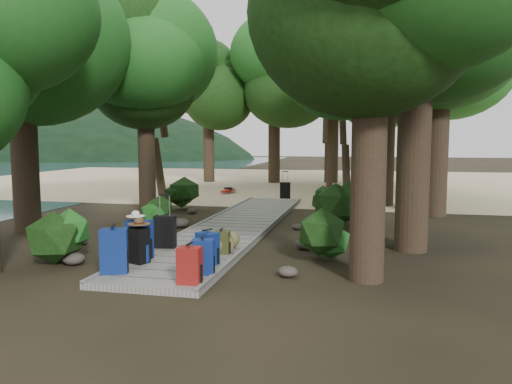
% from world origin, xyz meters
% --- Properties ---
extents(ground, '(120.00, 120.00, 0.00)m').
position_xyz_m(ground, '(0.00, 0.00, 0.00)').
color(ground, '#302718').
rests_on(ground, ground).
extents(sand_beach, '(40.00, 22.00, 0.02)m').
position_xyz_m(sand_beach, '(0.00, 16.00, 0.01)').
color(sand_beach, '#C6B286').
rests_on(sand_beach, ground).
extents(distant_hill, '(32.00, 16.00, 12.00)m').
position_xyz_m(distant_hill, '(-40.00, 48.00, 0.00)').
color(distant_hill, black).
rests_on(distant_hill, ground).
extents(boardwalk, '(2.00, 12.00, 0.12)m').
position_xyz_m(boardwalk, '(0.00, 1.00, 0.06)').
color(boardwalk, gray).
rests_on(boardwalk, ground).
extents(backpack_left_a, '(0.54, 0.46, 0.85)m').
position_xyz_m(backpack_left_a, '(-0.75, -4.32, 0.54)').
color(backpack_left_a, navy).
rests_on(backpack_left_a, boardwalk).
extents(backpack_left_b, '(0.47, 0.41, 0.73)m').
position_xyz_m(backpack_left_b, '(-0.68, -3.58, 0.48)').
color(backpack_left_b, black).
rests_on(backpack_left_b, boardwalk).
extents(backpack_left_c, '(0.49, 0.39, 0.83)m').
position_xyz_m(backpack_left_c, '(-0.78, -3.27, 0.53)').
color(backpack_left_c, navy).
rests_on(backpack_left_c, boardwalk).
extents(backpack_left_d, '(0.35, 0.27, 0.49)m').
position_xyz_m(backpack_left_d, '(-0.79, -2.14, 0.37)').
color(backpack_left_d, navy).
rests_on(backpack_left_d, boardwalk).
extents(backpack_right_a, '(0.37, 0.27, 0.66)m').
position_xyz_m(backpack_right_a, '(0.74, -4.66, 0.45)').
color(backpack_right_a, maroon).
rests_on(backpack_right_a, boardwalk).
extents(backpack_right_b, '(0.42, 0.34, 0.66)m').
position_xyz_m(backpack_right_b, '(0.76, -4.07, 0.45)').
color(backpack_right_b, navy).
rests_on(backpack_right_b, boardwalk).
extents(backpack_right_c, '(0.46, 0.41, 0.65)m').
position_xyz_m(backpack_right_c, '(0.62, -3.39, 0.44)').
color(backpack_right_c, navy).
rests_on(backpack_right_c, boardwalk).
extents(backpack_right_d, '(0.34, 0.26, 0.50)m').
position_xyz_m(backpack_right_d, '(0.63, -2.52, 0.37)').
color(backpack_right_d, '#3D411B').
rests_on(backpack_right_d, boardwalk).
extents(duffel_right_khaki, '(0.50, 0.63, 0.37)m').
position_xyz_m(duffel_right_khaki, '(0.62, -2.25, 0.30)').
color(duffel_right_khaki, brown).
rests_on(duffel_right_khaki, boardwalk).
extents(suitcase_on_boardwalk, '(0.47, 0.31, 0.69)m').
position_xyz_m(suitcase_on_boardwalk, '(-0.69, -2.25, 0.46)').
color(suitcase_on_boardwalk, black).
rests_on(suitcase_on_boardwalk, boardwalk).
extents(lone_suitcase_on_sand, '(0.44, 0.29, 0.65)m').
position_xyz_m(lone_suitcase_on_sand, '(0.25, 7.92, 0.35)').
color(lone_suitcase_on_sand, black).
rests_on(lone_suitcase_on_sand, sand_beach).
extents(hat_brown, '(0.42, 0.42, 0.13)m').
position_xyz_m(hat_brown, '(-0.64, -3.57, 0.91)').
color(hat_brown, '#51351E').
rests_on(hat_brown, backpack_left_b).
extents(hat_white, '(0.35, 0.35, 0.12)m').
position_xyz_m(hat_white, '(-0.83, -3.32, 1.01)').
color(hat_white, silver).
rests_on(hat_white, backpack_left_c).
extents(kayak, '(1.23, 3.29, 0.32)m').
position_xyz_m(kayak, '(-2.56, 9.43, 0.18)').
color(kayak, '#AD1D0E').
rests_on(kayak, sand_beach).
extents(sun_lounger, '(1.01, 2.12, 0.66)m').
position_xyz_m(sun_lounger, '(3.17, 9.96, 0.35)').
color(sun_lounger, silver).
rests_on(sun_lounger, sand_beach).
extents(tree_right_a, '(5.00, 5.00, 8.33)m').
position_xyz_m(tree_right_a, '(3.48, -3.45, 4.17)').
color(tree_right_a, black).
rests_on(tree_right_a, ground).
extents(tree_right_b, '(5.61, 5.61, 10.02)m').
position_xyz_m(tree_right_b, '(4.42, -0.86, 5.01)').
color(tree_right_b, black).
rests_on(tree_right_b, ground).
extents(tree_right_c, '(4.85, 4.85, 8.40)m').
position_xyz_m(tree_right_c, '(3.65, 1.59, 4.20)').
color(tree_right_c, black).
rests_on(tree_right_c, ground).
extents(tree_right_d, '(5.72, 5.72, 10.48)m').
position_xyz_m(tree_right_d, '(5.58, 4.55, 5.24)').
color(tree_right_d, black).
rests_on(tree_right_d, ground).
extents(tree_right_e, '(4.97, 4.97, 8.95)m').
position_xyz_m(tree_right_e, '(4.12, 6.65, 4.48)').
color(tree_right_e, black).
rests_on(tree_right_e, ground).
extents(tree_right_f, '(5.60, 5.60, 10.00)m').
position_xyz_m(tree_right_f, '(6.21, 9.37, 5.00)').
color(tree_right_f, black).
rests_on(tree_right_f, ground).
extents(tree_left_b, '(5.35, 5.35, 9.63)m').
position_xyz_m(tree_left_b, '(-5.18, -0.68, 4.82)').
color(tree_left_b, black).
rests_on(tree_left_b, ground).
extents(tree_left_c, '(4.54, 4.54, 7.89)m').
position_xyz_m(tree_left_c, '(-3.57, 3.16, 3.94)').
color(tree_left_c, black).
rests_on(tree_left_c, ground).
extents(tree_back_a, '(5.41, 5.41, 9.36)m').
position_xyz_m(tree_back_a, '(-1.58, 15.39, 4.68)').
color(tree_back_a, black).
rests_on(tree_back_a, ground).
extents(tree_back_b, '(6.10, 6.10, 10.90)m').
position_xyz_m(tree_back_b, '(1.53, 16.09, 5.45)').
color(tree_back_b, black).
rests_on(tree_back_b, ground).
extents(tree_back_c, '(5.13, 5.13, 9.24)m').
position_xyz_m(tree_back_c, '(4.52, 14.96, 4.62)').
color(tree_back_c, black).
rests_on(tree_back_c, ground).
extents(tree_back_d, '(5.32, 5.32, 8.87)m').
position_xyz_m(tree_back_d, '(-5.31, 15.15, 4.43)').
color(tree_back_d, black).
rests_on(tree_back_d, ground).
extents(palm_right_a, '(3.91, 3.91, 6.66)m').
position_xyz_m(palm_right_a, '(2.91, 6.68, 3.33)').
color(palm_right_a, '#184613').
rests_on(palm_right_a, ground).
extents(palm_right_b, '(4.35, 4.35, 8.41)m').
position_xyz_m(palm_right_b, '(5.26, 10.91, 4.20)').
color(palm_right_b, '#184613').
rests_on(palm_right_b, ground).
extents(palm_right_c, '(4.17, 4.17, 6.63)m').
position_xyz_m(palm_right_c, '(1.93, 12.61, 3.32)').
color(palm_right_c, '#184613').
rests_on(palm_right_c, ground).
extents(palm_left_a, '(4.68, 4.68, 7.44)m').
position_xyz_m(palm_left_a, '(-4.79, 6.61, 3.72)').
color(palm_left_a, '#184613').
rests_on(palm_left_a, ground).
extents(rock_left_a, '(0.43, 0.39, 0.24)m').
position_xyz_m(rock_left_a, '(-2.02, -3.57, 0.12)').
color(rock_left_a, '#4C473F').
rests_on(rock_left_a, ground).
extents(rock_left_b, '(0.31, 0.28, 0.17)m').
position_xyz_m(rock_left_b, '(-2.91, -1.86, 0.09)').
color(rock_left_b, '#4C473F').
rests_on(rock_left_b, ground).
extents(rock_left_c, '(0.48, 0.43, 0.27)m').
position_xyz_m(rock_left_c, '(-1.49, 0.71, 0.13)').
color(rock_left_c, '#4C473F').
rests_on(rock_left_c, ground).
extents(rock_left_d, '(0.33, 0.29, 0.18)m').
position_xyz_m(rock_left_d, '(-2.06, 3.23, 0.09)').
color(rock_left_d, '#4C473F').
rests_on(rock_left_d, ground).
extents(rock_right_a, '(0.35, 0.31, 0.19)m').
position_xyz_m(rock_right_a, '(2.14, -3.53, 0.10)').
color(rock_right_a, '#4C473F').
rests_on(rock_right_a, ground).
extents(rock_right_b, '(0.44, 0.40, 0.24)m').
position_xyz_m(rock_right_b, '(2.17, -1.25, 0.12)').
color(rock_right_b, '#4C473F').
rests_on(rock_right_b, ground).
extents(rock_right_c, '(0.28, 0.25, 0.15)m').
position_xyz_m(rock_right_c, '(1.66, 1.11, 0.08)').
color(rock_right_c, '#4C473F').
rests_on(rock_right_c, ground).
extents(shrub_left_a, '(1.14, 1.14, 1.03)m').
position_xyz_m(shrub_left_a, '(-2.39, -3.48, 0.51)').
color(shrub_left_a, '#19541B').
rests_on(shrub_left_a, ground).
extents(shrub_left_b, '(0.90, 0.90, 0.81)m').
position_xyz_m(shrub_left_b, '(-2.14, 0.65, 0.40)').
color(shrub_left_b, '#19541B').
rests_on(shrub_left_b, ground).
extents(shrub_left_c, '(1.16, 1.16, 1.04)m').
position_xyz_m(shrub_left_c, '(-2.85, 4.13, 0.52)').
color(shrub_left_c, '#19541B').
rests_on(shrub_left_c, ground).
extents(shrub_right_a, '(1.11, 1.11, 1.00)m').
position_xyz_m(shrub_right_a, '(2.59, -2.33, 0.50)').
color(shrub_right_a, '#19541B').
rests_on(shrub_right_a, ground).
extents(shrub_right_b, '(1.32, 1.32, 1.19)m').
position_xyz_m(shrub_right_b, '(2.77, 2.17, 0.60)').
color(shrub_right_b, '#19541B').
rests_on(shrub_right_b, ground).
extents(shrub_right_c, '(0.74, 0.74, 0.67)m').
position_xyz_m(shrub_right_c, '(1.82, 5.54, 0.33)').
color(shrub_right_c, '#19541B').
rests_on(shrub_right_c, ground).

